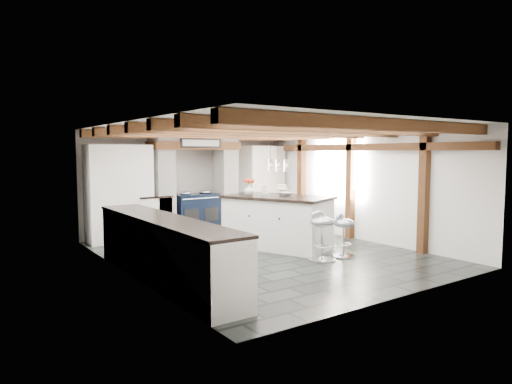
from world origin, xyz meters
TOP-DOWN VIEW (x-y plane):
  - ground at (0.00, 0.00)m, footprint 6.00×6.00m
  - room_shell at (-0.61, 1.42)m, footprint 6.00×6.03m
  - range_cooker at (0.00, 2.68)m, footprint 1.00×0.63m
  - kitchen_island at (0.54, 0.32)m, footprint 1.77×2.29m
  - bar_stool_near at (1.01, -0.98)m, footprint 0.49×0.49m
  - bar_stool_far at (0.51, -0.97)m, footprint 0.46×0.46m

SIDE VIEW (x-z plane):
  - ground at x=0.00m, z-range 0.00..0.00m
  - range_cooker at x=0.00m, z-range -0.03..0.96m
  - bar_stool_near at x=1.01m, z-range 0.09..0.87m
  - kitchen_island at x=0.54m, z-range -0.16..1.19m
  - bar_stool_far at x=0.51m, z-range 0.10..0.96m
  - room_shell at x=-0.61m, z-range -1.93..4.07m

